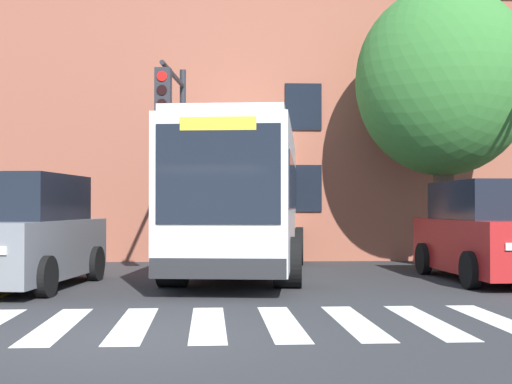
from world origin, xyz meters
TOP-DOWN VIEW (x-y plane):
  - ground_plane at (0.00, 0.00)m, footprint 120.00×120.00m
  - crosswalk at (0.98, 1.04)m, footprint 8.84×3.28m
  - lane_line_yellow_inner at (-3.02, 15.04)m, footprint 0.12×36.00m
  - lane_line_yellow_outer at (-2.86, 15.04)m, footprint 0.12×36.00m
  - city_bus at (1.72, 8.77)m, footprint 3.80×10.79m
  - car_grey_near_lane at (-2.83, 5.62)m, footprint 2.71×4.97m
  - car_red_far_lane at (7.06, 6.54)m, footprint 2.29×4.98m
  - car_white_behind_bus at (2.21, 19.52)m, footprint 2.43×4.92m
  - traffic_light_overhead at (0.04, 8.06)m, footprint 0.53×3.09m
  - street_tree_curbside_large at (7.13, 9.92)m, footprint 5.78×5.38m
  - building_facade at (3.60, 16.13)m, footprint 38.05×7.92m

SIDE VIEW (x-z plane):
  - ground_plane at x=0.00m, z-range 0.00..0.00m
  - lane_line_yellow_inner at x=-3.02m, z-range 0.00..0.01m
  - lane_line_yellow_outer at x=-2.86m, z-range 0.00..0.01m
  - crosswalk at x=0.98m, z-range 0.00..0.01m
  - car_white_behind_bus at x=2.21m, z-range -0.10..1.82m
  - car_red_far_lane at x=7.06m, z-range -0.05..2.16m
  - car_grey_near_lane at x=-2.83m, z-range -0.06..2.23m
  - city_bus at x=1.72m, z-range 0.12..3.63m
  - traffic_light_overhead at x=0.04m, z-range 0.88..6.03m
  - building_facade at x=3.60m, z-range 0.01..8.75m
  - street_tree_curbside_large at x=7.13m, z-range 1.20..8.83m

